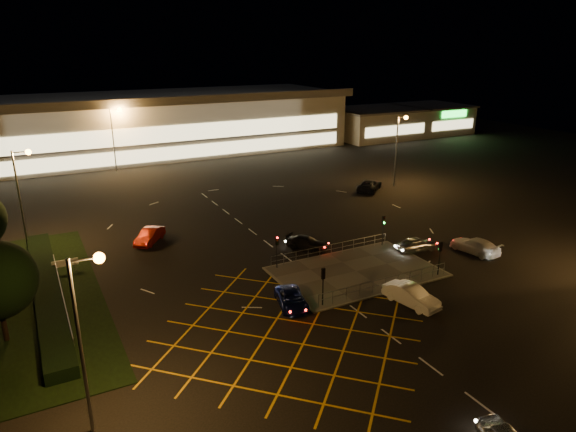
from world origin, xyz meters
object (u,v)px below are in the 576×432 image
car_approach_white (475,245)px  signal_ne (383,224)px  car_circ_red (150,236)px  car_east_grey (369,185)px  signal_nw (277,245)px  car_left_blue (291,299)px  car_queue_white (411,296)px  signal_sw (323,279)px  signal_se (440,251)px  car_right_silver (416,244)px  car_far_dkgrey (307,243)px

car_approach_white → signal_ne: bearing=-46.5°
signal_ne → car_approach_white: bearing=-38.7°
car_circ_red → car_east_grey: (32.09, 5.67, 0.02)m
signal_nw → car_left_blue: 7.37m
car_left_blue → car_queue_white: bearing=-11.5°
car_left_blue → car_approach_white: bearing=18.0°
car_circ_red → car_east_grey: car_east_grey is taller
signal_sw → car_circ_red: (-8.73, 19.98, -1.62)m
signal_nw → car_east_grey: size_ratio=0.57×
car_approach_white → signal_se: bearing=10.9°
car_east_grey → car_approach_white: bearing=129.3°
car_right_silver → car_circ_red: size_ratio=0.91×
signal_ne → car_queue_white: signal_ne is taller
car_far_dkgrey → signal_ne: bearing=-61.4°
signal_se → car_circ_red: signal_se is taller
signal_ne → signal_nw: bearing=180.0°
signal_nw → car_far_dkgrey: signal_nw is taller
signal_ne → car_queue_white: size_ratio=0.66×
signal_se → car_far_dkgrey: signal_se is taller
car_far_dkgrey → signal_sw: bearing=-152.4°
car_left_blue → car_circ_red: bearing=124.0°
car_left_blue → car_approach_white: size_ratio=0.87×
signal_nw → signal_ne: bearing=0.0°
signal_se → car_circ_red: bearing=-43.9°
car_queue_white → signal_ne: bearing=51.9°
car_east_grey → car_approach_white: size_ratio=1.08×
signal_nw → car_queue_white: signal_nw is taller
signal_nw → car_left_blue: size_ratio=0.71×
signal_sw → car_far_dkgrey: signal_sw is taller
signal_se → signal_nw: 14.41m
signal_se → signal_nw: (-12.00, 7.99, 0.00)m
signal_nw → car_circ_red: size_ratio=0.69×
signal_ne → car_left_blue: 15.80m
car_far_dkgrey → car_east_grey: bearing=-0.1°
signal_sw → signal_se: 12.00m
signal_nw → car_left_blue: (-2.15, -6.83, -1.75)m
car_right_silver → car_circ_red: 27.17m
signal_nw → car_circ_red: signal_nw is taller
car_left_blue → signal_nw: bearing=87.2°
signal_se → signal_ne: size_ratio=1.00×
car_queue_white → car_left_blue: (-8.49, 4.17, -0.16)m
signal_ne → car_approach_white: size_ratio=0.62×
signal_se → car_east_grey: (11.36, 25.65, -1.60)m
signal_se → car_left_blue: size_ratio=0.71×
car_circ_red → car_approach_white: (27.74, -17.61, -0.01)m
signal_sw → car_east_grey: (23.36, 25.65, -1.60)m
car_left_blue → car_right_silver: car_right_silver is taller
signal_sw → car_approach_white: (19.01, 2.37, -1.62)m
car_queue_white → car_east_grey: car_queue_white is taller
signal_ne → car_approach_white: (7.01, -5.61, -1.62)m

